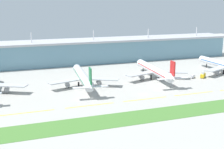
{
  "coord_description": "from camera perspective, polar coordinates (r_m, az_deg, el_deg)",
  "views": [
    {
      "loc": [
        -81.17,
        -167.76,
        56.38
      ],
      "look_at": [
        -9.9,
        30.18,
        7.0
      ],
      "focal_mm": 49.77,
      "sensor_mm": 36.0,
      "label": 1
    }
  ],
  "objects": [
    {
      "name": "taxiway_stripe_west",
      "position": [
        168.87,
        -15.3,
        -6.78
      ],
      "size": [
        28.0,
        0.7,
        0.04
      ],
      "primitive_type": "cube",
      "color": "yellow",
      "rests_on": "ground"
    },
    {
      "name": "baggage_cart",
      "position": [
        242.14,
        14.63,
        -0.38
      ],
      "size": [
        3.97,
        2.9,
        2.48
      ],
      "color": "silver",
      "rests_on": "ground"
    },
    {
      "name": "taxiway_stripe_centre",
      "position": [
        185.81,
        6.12,
        -4.53
      ],
      "size": [
        28.0,
        0.7,
        0.04
      ],
      "primitive_type": "cube",
      "color": "yellow",
      "rests_on": "ground"
    },
    {
      "name": "airliner_near_middle",
      "position": [
        211.85,
        -5.38,
        -0.48
      ],
      "size": [
        48.55,
        67.89,
        18.9
      ],
      "color": "silver",
      "rests_on": "ground"
    },
    {
      "name": "terminal_building",
      "position": [
        296.36,
        -3.68,
        4.38
      ],
      "size": [
        288.0,
        34.0,
        30.68
      ],
      "color": "#6693A8",
      "rests_on": "ground"
    },
    {
      "name": "airliner_far_middle",
      "position": [
        233.89,
        7.81,
        0.76
      ],
      "size": [
        48.64,
        69.03,
        18.9
      ],
      "color": "white",
      "rests_on": "ground"
    },
    {
      "name": "fuel_truck",
      "position": [
        245.71,
        16.37,
        -0.06
      ],
      "size": [
        7.07,
        6.77,
        4.95
      ],
      "color": "gold",
      "rests_on": "ground"
    },
    {
      "name": "taxiway_stripe_mid_east",
      "position": [
        202.48,
        14.83,
        -3.41
      ],
      "size": [
        28.0,
        0.7,
        0.04
      ],
      "primitive_type": "cube",
      "color": "yellow",
      "rests_on": "ground"
    },
    {
      "name": "grass_verge",
      "position": [
        166.06,
        10.9,
        -6.87
      ],
      "size": [
        300.0,
        18.0,
        0.1
      ],
      "primitive_type": "cube",
      "color": "#477A33",
      "rests_on": "ground"
    },
    {
      "name": "ground_plane",
      "position": [
        194.71,
        5.77,
        -3.69
      ],
      "size": [
        600.0,
        600.0,
        0.0
      ],
      "primitive_type": "plane",
      "color": "#A8A59E"
    },
    {
      "name": "taxiway_stripe_mid_west",
      "position": [
        174.26,
        -4.05,
        -5.7
      ],
      "size": [
        28.0,
        0.7,
        0.04
      ],
      "primitive_type": "cube",
      "color": "yellow",
      "rests_on": "ground"
    }
  ]
}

